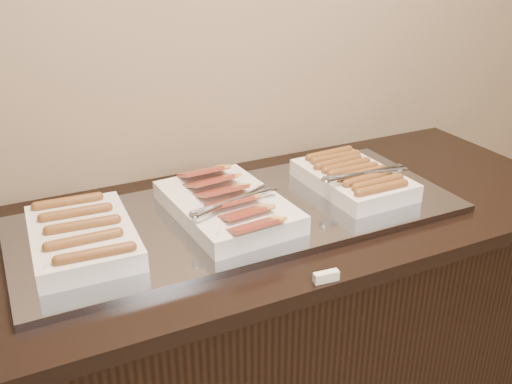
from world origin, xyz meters
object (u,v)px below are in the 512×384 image
(dish_left, at_px, (82,236))
(dish_center, at_px, (227,205))
(counter, at_px, (239,349))
(warming_tray, at_px, (241,215))
(dish_right, at_px, (354,178))

(dish_left, bearing_deg, dish_center, 1.70)
(counter, height_order, warming_tray, warming_tray)
(dish_center, xyz_separation_m, dish_right, (0.40, -0.00, 0.00))
(counter, distance_m, dish_right, 0.63)
(warming_tray, relative_size, dish_right, 3.44)
(warming_tray, height_order, dish_center, dish_center)
(counter, distance_m, warming_tray, 0.46)
(dish_center, bearing_deg, counter, 3.01)
(counter, relative_size, dish_center, 4.83)
(warming_tray, bearing_deg, dish_center, -175.42)
(warming_tray, xyz_separation_m, dish_left, (-0.42, -0.00, 0.04))
(dish_left, relative_size, dish_right, 1.04)
(warming_tray, xyz_separation_m, dish_right, (0.36, -0.00, 0.04))
(counter, xyz_separation_m, dish_center, (-0.03, -0.00, 0.50))
(warming_tray, height_order, dish_left, dish_left)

